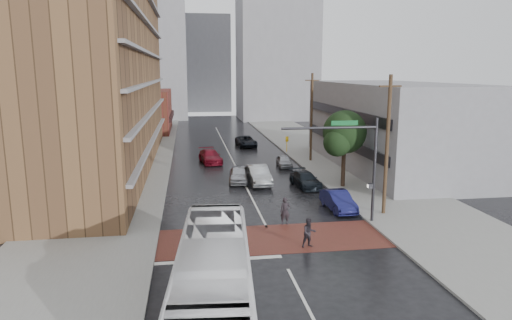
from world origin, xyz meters
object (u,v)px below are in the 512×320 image
object	(u,v)px
pedestrian_b	(309,233)
suv_travel	(246,141)
pedestrian_a	(285,211)
car_travel_b	(258,175)
transit_bus	(214,281)
car_parked_mid	(305,180)
car_travel_c	(210,156)
car_parked_near	(338,201)
car_travel_a	(239,174)
car_parked_far	(284,161)

from	to	relation	value
pedestrian_b	suv_travel	distance (m)	36.88
pedestrian_a	car_travel_b	xyz separation A→B (m)	(-0.08, 11.52, -0.09)
transit_bus	car_travel_b	distance (m)	23.55
transit_bus	car_travel_b	size ratio (longest dim) A/B	2.46
car_travel_b	car_parked_mid	bearing A→B (deg)	-25.95
car_travel_c	car_parked_near	bearing A→B (deg)	-75.05
car_travel_c	pedestrian_b	bearing A→B (deg)	-89.12
transit_bus	car_travel_a	world-z (taller)	transit_bus
pedestrian_a	car_travel_c	world-z (taller)	pedestrian_a
car_travel_c	suv_travel	size ratio (longest dim) A/B	0.99
car_travel_a	car_parked_far	distance (m)	8.41
car_travel_b	suv_travel	xyz separation A→B (m)	(1.57, 21.18, -0.13)
transit_bus	car_travel_c	bearing A→B (deg)	92.28
transit_bus	pedestrian_a	world-z (taller)	transit_bus
car_parked_far	pedestrian_a	bearing A→B (deg)	-98.64
car_travel_a	car_parked_far	xyz separation A→B (m)	(5.65, 6.23, -0.13)
car_travel_b	car_parked_near	world-z (taller)	car_travel_b
transit_bus	car_parked_mid	world-z (taller)	transit_bus
pedestrian_a	car_travel_a	world-z (taller)	pedestrian_a
pedestrian_a	pedestrian_b	size ratio (longest dim) A/B	1.06
car_travel_a	car_travel_c	size ratio (longest dim) A/B	0.87
pedestrian_b	car_parked_near	xyz separation A→B (m)	(4.05, 6.78, -0.16)
car_travel_c	car_parked_mid	size ratio (longest dim) A/B	1.11
pedestrian_b	car_parked_mid	world-z (taller)	pedestrian_b
car_travel_c	car_travel_a	bearing A→B (deg)	-86.10
suv_travel	pedestrian_b	bearing A→B (deg)	-95.99
car_parked_far	car_parked_near	bearing A→B (deg)	-84.32
car_travel_b	car_parked_near	xyz separation A→B (m)	(4.67, -8.90, -0.12)
pedestrian_a	car_travel_a	xyz separation A→B (m)	(-1.78, 12.40, -0.18)
pedestrian_b	car_parked_near	distance (m)	7.90
pedestrian_a	car_parked_far	size ratio (longest dim) A/B	0.51
car_travel_a	car_parked_near	distance (m)	11.68
transit_bus	pedestrian_a	size ratio (longest dim) A/B	6.71
car_travel_b	car_parked_far	xyz separation A→B (m)	(3.94, 7.12, -0.22)
pedestrian_a	transit_bus	bearing A→B (deg)	-110.74
car_parked_mid	car_parked_near	bearing A→B (deg)	-91.25
suv_travel	car_parked_far	distance (m)	14.27
car_parked_near	car_travel_a	bearing A→B (deg)	120.75
pedestrian_a	car_parked_far	distance (m)	19.03
suv_travel	car_parked_far	xyz separation A→B (m)	(2.37, -14.07, -0.09)
suv_travel	car_parked_mid	bearing A→B (deg)	-88.47
pedestrian_b	car_travel_a	xyz separation A→B (m)	(-2.33, 16.56, -0.13)
pedestrian_b	car_travel_c	size ratio (longest dim) A/B	0.35
car_parked_near	car_parked_far	bearing A→B (deg)	90.26
car_travel_a	car_travel_c	distance (m)	9.79
pedestrian_b	car_parked_far	world-z (taller)	pedestrian_b
suv_travel	car_parked_far	size ratio (longest dim) A/B	1.41
pedestrian_b	car_travel_c	world-z (taller)	pedestrian_b
transit_bus	suv_travel	size ratio (longest dim) A/B	2.43
car_travel_c	car_parked_near	distance (m)	21.14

